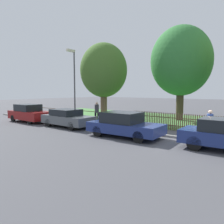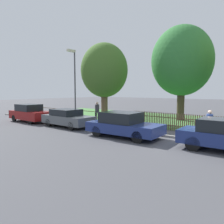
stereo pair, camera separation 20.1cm
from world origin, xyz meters
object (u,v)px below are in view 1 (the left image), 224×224
Objects in this scene: pedestrian_near_fence at (97,111)px; street_lamp at (74,78)px; parked_car_black_saloon at (68,118)px; pedestrian_by_lamp at (210,123)px; parked_car_navy_estate at (124,125)px; tree_behind_motorcycle at (181,61)px; tree_nearest_kerb at (104,71)px; covered_motorcycle at (109,118)px; parked_car_silver_hatchback at (29,113)px.

pedestrian_near_fence is 0.29× the size of street_lamp.
parked_car_black_saloon is 9.38m from pedestrian_by_lamp.
tree_behind_motorcycle reaches higher than parked_car_navy_estate.
tree_nearest_kerb is at bearing 97.35° from parked_car_black_saloon.
tree_nearest_kerb reaches higher than street_lamp.
tree_behind_motorcycle reaches higher than pedestrian_by_lamp.
pedestrian_by_lamp is (8.92, -1.08, -0.07)m from pedestrian_near_fence.
tree_behind_motorcycle is 8.56m from pedestrian_near_fence.
covered_motorcycle is at bearing -40.69° from pedestrian_near_fence.
pedestrian_near_fence is at bearing -125.61° from pedestrian_by_lamp.
pedestrian_by_lamp is at bearing -16.99° from tree_nearest_kerb.
pedestrian_by_lamp is (9.21, 1.78, 0.25)m from parked_car_black_saloon.
tree_nearest_kerb is 4.00m from pedestrian_near_fence.
tree_nearest_kerb is 3.99× the size of pedestrian_near_fence.
covered_motorcycle is (-2.79, 2.17, -0.08)m from parked_car_navy_estate.
tree_behind_motorcycle reaches higher than covered_motorcycle.
parked_car_silver_hatchback is 4.56m from parked_car_black_saloon.
parked_car_silver_hatchback is at bearing -128.80° from tree_nearest_kerb.
covered_motorcycle is at bearing -45.06° from tree_nearest_kerb.
pedestrian_near_fence is at bearing 85.08° from parked_car_black_saloon.
parked_car_navy_estate is 2.11× the size of covered_motorcycle.
street_lamp is (-0.60, -3.06, -0.74)m from tree_nearest_kerb.
pedestrian_by_lamp is (4.04, 2.11, 0.20)m from parked_car_navy_estate.
parked_car_silver_hatchback is 7.37m from tree_nearest_kerb.
tree_nearest_kerb reaches higher than parked_car_black_saloon.
pedestrian_by_lamp is at bearing -2.03° from covered_motorcycle.
street_lamp is (-1.15, 1.70, 3.00)m from parked_car_black_saloon.
street_lamp reaches higher than pedestrian_near_fence.
parked_car_navy_estate is 8.50m from tree_nearest_kerb.
pedestrian_by_lamp is at bearing 11.77° from parked_car_black_saloon.
tree_behind_motorcycle reaches higher than street_lamp.
pedestrian_near_fence reaches higher than covered_motorcycle.
tree_behind_motorcycle is at bearing 42.62° from parked_car_silver_hatchback.
tree_behind_motorcycle reaches higher than parked_car_black_saloon.
pedestrian_near_fence is (4.84, 3.09, 0.24)m from parked_car_silver_hatchback.
pedestrian_near_fence is at bearing 144.62° from parked_car_navy_estate.
tree_behind_motorcycle reaches higher than tree_nearest_kerb.
tree_behind_motorcycle is at bearing -177.32° from pedestrian_by_lamp.
covered_motorcycle is 1.28× the size of pedestrian_by_lamp.
parked_car_navy_estate is 10.00m from tree_behind_motorcycle.
parked_car_silver_hatchback is at bearing -150.52° from street_lamp.
pedestrian_by_lamp reaches higher than parked_car_silver_hatchback.
parked_car_silver_hatchback is at bearing -162.06° from pedestrian_near_fence.
tree_behind_motorcycle is at bearing 67.02° from covered_motorcycle.
parked_car_black_saloon is 5.18m from parked_car_navy_estate.
parked_car_silver_hatchback is 7.23m from covered_motorcycle.
pedestrian_near_fence is (-4.75, -5.76, -4.20)m from tree_behind_motorcycle.
parked_car_silver_hatchback is 0.92× the size of parked_car_navy_estate.
parked_car_navy_estate is at bearing -17.84° from street_lamp.
tree_nearest_kerb is 10.78m from pedestrian_by_lamp.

